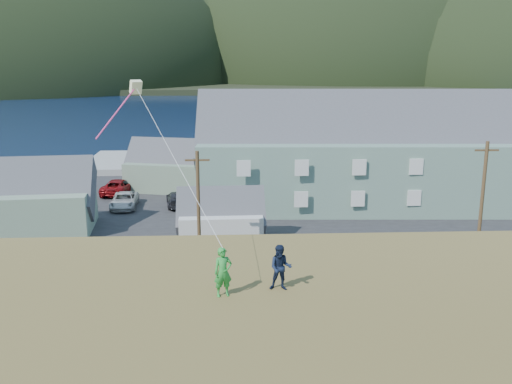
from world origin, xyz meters
TOP-DOWN VIEW (x-y plane):
  - ground at (0.00, 0.00)m, footprint 900.00×900.00m
  - grass_strip at (0.00, -2.00)m, footprint 110.00×8.00m
  - waterfront_lot at (0.00, 17.00)m, footprint 72.00×36.00m
  - wharf at (-6.00, 40.00)m, footprint 26.00×14.00m
  - far_shore at (0.00, 330.00)m, footprint 900.00×320.00m
  - far_hills at (35.59, 279.38)m, footprint 760.00×265.00m
  - lodge at (15.76, 18.38)m, footprint 38.83×12.55m
  - shed_palegreen_near at (-16.88, 11.24)m, footprint 10.83×7.39m
  - shed_white at (-1.15, 7.49)m, footprint 6.87×4.64m
  - shed_palegreen_far at (-6.42, 25.88)m, footprint 11.15×7.94m
  - utility_poles at (-2.10, 1.50)m, footprint 36.46×0.24m
  - parked_cars at (-9.14, 20.59)m, footprint 24.16×11.95m
  - kite_flyer_green at (-0.65, -18.59)m, footprint 0.64×0.51m
  - kite_flyer_navy at (1.15, -18.19)m, footprint 0.78×0.65m
  - kite_rig at (-4.32, -10.97)m, footprint 2.46×4.27m

SIDE VIEW (x-z plane):
  - ground at x=0.00m, z-range 0.00..0.00m
  - grass_strip at x=0.00m, z-range 0.00..0.10m
  - waterfront_lot at x=0.00m, z-range 0.00..0.12m
  - wharf at x=-6.00m, z-range 0.00..0.90m
  - parked_cars at x=-9.14m, z-range 0.07..1.64m
  - far_shore at x=0.00m, z-range 0.00..2.00m
  - far_hills at x=35.59m, z-range -69.50..73.50m
  - shed_white at x=-1.15m, z-range -0.60..4.77m
  - shed_palegreen_far at x=-6.42m, z-range -0.79..5.99m
  - shed_palegreen_near at x=-16.88m, z-range -0.93..6.57m
  - utility_poles at x=-2.10m, z-range -0.07..9.02m
  - lodge at x=15.76m, z-range -1.57..11.92m
  - kite_flyer_navy at x=1.15m, z-range 7.20..8.67m
  - kite_flyer_green at x=-0.65m, z-range 7.20..8.75m
  - kite_rig at x=-4.32m, z-range 8.02..17.78m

